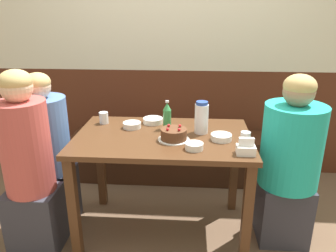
{
  "coord_description": "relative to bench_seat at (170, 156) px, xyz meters",
  "views": [
    {
      "loc": [
        0.18,
        -2.07,
        1.59
      ],
      "look_at": [
        0.03,
        0.05,
        0.82
      ],
      "focal_mm": 35.0,
      "sensor_mm": 36.0,
      "label": 1
    }
  ],
  "objects": [
    {
      "name": "ground_plane",
      "position": [
        0.0,
        -0.83,
        -0.23
      ],
      "size": [
        12.0,
        12.0,
        0.0
      ],
      "primitive_type": "plane",
      "color": "brown"
    },
    {
      "name": "back_wall",
      "position": [
        0.0,
        0.22,
        1.02
      ],
      "size": [
        4.8,
        0.04,
        2.5
      ],
      "color": "#4C2314",
      "rests_on": "ground_plane"
    },
    {
      "name": "bench_seat",
      "position": [
        0.0,
        0.0,
        0.0
      ],
      "size": [
        1.88,
        0.38,
        0.45
      ],
      "color": "#381E11",
      "rests_on": "ground_plane"
    },
    {
      "name": "dining_table",
      "position": [
        0.0,
        -0.83,
        0.43
      ],
      "size": [
        1.2,
        0.76,
        0.77
      ],
      "color": "#4C2D19",
      "rests_on": "ground_plane"
    },
    {
      "name": "birthday_cake",
      "position": [
        0.08,
        -0.91,
        0.59
      ],
      "size": [
        0.21,
        0.21,
        0.1
      ],
      "color": "white",
      "rests_on": "dining_table"
    },
    {
      "name": "water_pitcher",
      "position": [
        0.26,
        -0.76,
        0.66
      ],
      "size": [
        0.09,
        0.09,
        0.23
      ],
      "color": "white",
      "rests_on": "dining_table"
    },
    {
      "name": "soju_bottle",
      "position": [
        0.02,
        -0.69,
        0.65
      ],
      "size": [
        0.06,
        0.06,
        0.21
      ],
      "color": "#388E4C",
      "rests_on": "dining_table"
    },
    {
      "name": "napkin_holder",
      "position": [
        0.52,
        -1.1,
        0.59
      ],
      "size": [
        0.11,
        0.08,
        0.11
      ],
      "color": "white",
      "rests_on": "dining_table"
    },
    {
      "name": "bowl_soup_white",
      "position": [
        0.21,
        -1.05,
        0.57
      ],
      "size": [
        0.11,
        0.11,
        0.04
      ],
      "color": "white",
      "rests_on": "dining_table"
    },
    {
      "name": "bowl_rice_small",
      "position": [
        -0.24,
        -0.7,
        0.57
      ],
      "size": [
        0.13,
        0.13,
        0.04
      ],
      "color": "white",
      "rests_on": "dining_table"
    },
    {
      "name": "bowl_side_dish",
      "position": [
        -0.1,
        -0.58,
        0.57
      ],
      "size": [
        0.15,
        0.15,
        0.04
      ],
      "color": "white",
      "rests_on": "dining_table"
    },
    {
      "name": "bowl_sauce_shallow",
      "position": [
        0.39,
        -0.89,
        0.57
      ],
      "size": [
        0.14,
        0.14,
        0.04
      ],
      "color": "white",
      "rests_on": "dining_table"
    },
    {
      "name": "glass_water_tall",
      "position": [
        0.53,
        -0.95,
        0.59
      ],
      "size": [
        0.06,
        0.06,
        0.09
      ],
      "color": "silver",
      "rests_on": "dining_table"
    },
    {
      "name": "glass_tumbler_short",
      "position": [
        -0.46,
        -0.61,
        0.59
      ],
      "size": [
        0.07,
        0.07,
        0.09
      ],
      "color": "silver",
      "rests_on": "dining_table"
    },
    {
      "name": "person_teal_shirt",
      "position": [
        -0.86,
        -1.06,
        0.37
      ],
      "size": [
        0.34,
        0.32,
        1.25
      ],
      "color": "#33333D",
      "rests_on": "ground_plane"
    },
    {
      "name": "person_pale_blue_shirt",
      "position": [
        -0.86,
        -0.79,
        0.35
      ],
      "size": [
        0.35,
        0.35,
        1.18
      ],
      "color": "#33333D",
      "rests_on": "ground_plane"
    },
    {
      "name": "person_grey_tee",
      "position": [
        0.86,
        -0.85,
        0.39
      ],
      "size": [
        0.4,
        0.4,
        1.21
      ],
      "rotation": [
        0.0,
        0.0,
        3.14
      ],
      "color": "#33333D",
      "rests_on": "ground_plane"
    }
  ]
}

